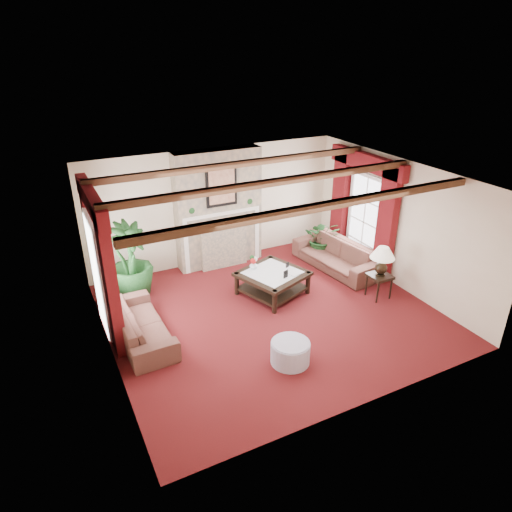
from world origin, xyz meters
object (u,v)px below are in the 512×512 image
ottoman (290,352)px  potted_palm (132,276)px  coffee_table (272,283)px  sofa_left (141,319)px  sofa_right (336,251)px  side_table (379,286)px

ottoman → potted_palm: bearing=118.1°
coffee_table → ottoman: (-0.82, -2.10, -0.06)m
sofa_left → ottoman: bearing=-132.5°
sofa_right → coffee_table: size_ratio=1.88×
potted_palm → sofa_left: bearing=-98.1°
side_table → ottoman: (-2.70, -1.01, -0.07)m
sofa_left → side_table: bearing=-100.4°
sofa_right → side_table: (-0.00, -1.49, -0.18)m
sofa_left → potted_palm: 1.59m
sofa_left → ottoman: size_ratio=3.09×
side_table → potted_palm: bearing=152.5°
side_table → sofa_left: bearing=170.8°
sofa_right → sofa_left: bearing=-88.3°
coffee_table → side_table: (1.89, -1.10, 0.01)m
sofa_right → coffee_table: bearing=-85.4°
sofa_right → ottoman: bearing=-54.4°
sofa_right → potted_palm: size_ratio=1.24×
sofa_right → side_table: 1.50m
potted_palm → ottoman: size_ratio=2.81×
sofa_left → potted_palm: size_ratio=1.10×
sofa_left → coffee_table: 2.85m
sofa_right → ottoman: 3.69m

